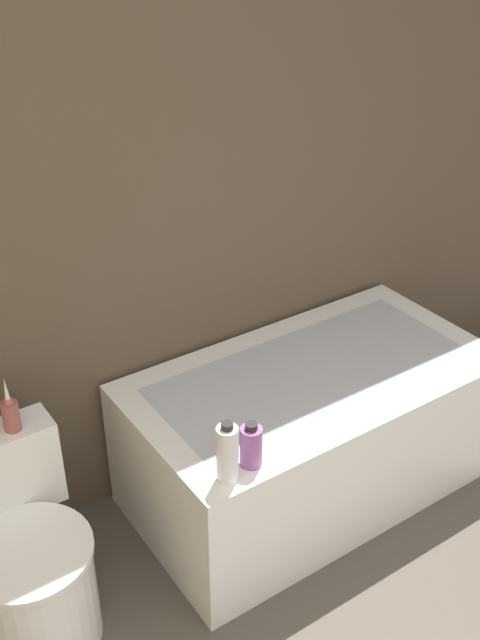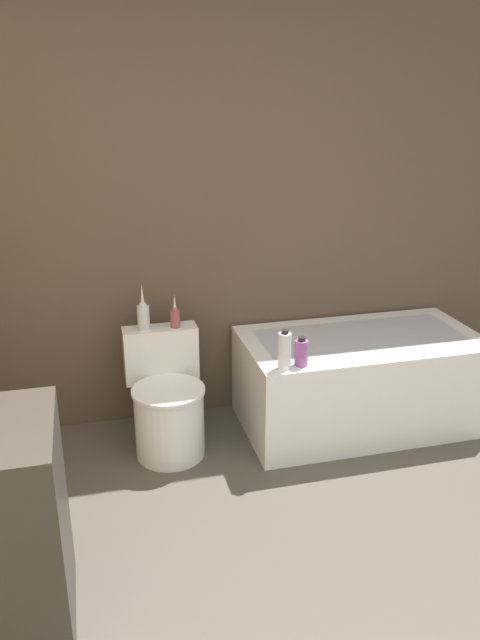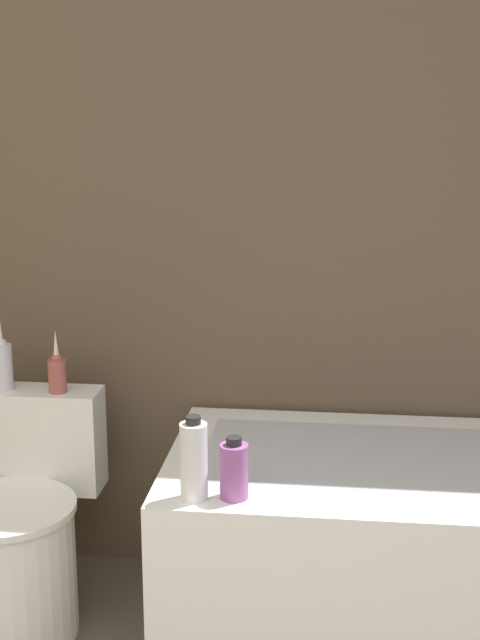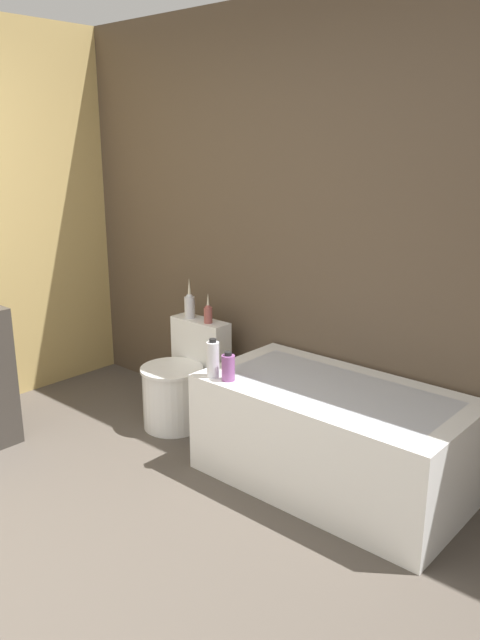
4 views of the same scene
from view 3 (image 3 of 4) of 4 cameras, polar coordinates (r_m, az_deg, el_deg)
wall_back_tiled at (r=2.83m, az=-5.91°, el=9.05°), size 6.40×0.06×2.60m
bathtub at (r=2.65m, az=11.31°, el=-14.46°), size 1.42×0.75×0.57m
toilet at (r=2.80m, az=-14.14°, el=-13.22°), size 0.42×0.54×0.67m
vase_gold at (r=2.82m, az=-15.06°, el=-2.56°), size 0.07×0.07×0.27m
vase_silver at (r=2.76m, az=-11.63°, el=-3.23°), size 0.06×0.06×0.20m
shampoo_bottle_tall at (r=2.23m, az=-2.98°, el=-8.96°), size 0.07×0.07×0.22m
shampoo_bottle_short at (r=2.24m, az=-0.38°, el=-9.59°), size 0.07×0.07×0.16m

